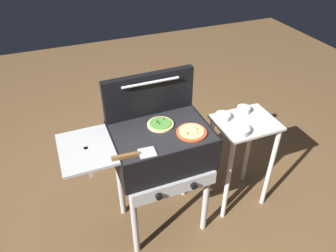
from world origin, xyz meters
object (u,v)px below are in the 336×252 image
object	(u,v)px
spatula	(134,155)
grill	(159,148)
topping_bowl_far	(243,110)
prep_table	(242,146)
topping_bowl_middle	(223,117)
pizza_cheese	(191,132)
pizza_veggie	(160,124)
topping_bowl_near	(241,131)

from	to	relation	value
spatula	grill	bearing A→B (deg)	38.30
spatula	topping_bowl_far	distance (m)	0.98
grill	spatula	world-z (taller)	spatula
prep_table	topping_bowl_middle	bearing A→B (deg)	148.72
pizza_cheese	prep_table	distance (m)	0.61
spatula	topping_bowl_far	bearing A→B (deg)	17.05
pizza_veggie	grill	bearing A→B (deg)	-118.36
pizza_veggie	pizza_cheese	world-z (taller)	pizza_cheese
grill	topping_bowl_middle	distance (m)	0.54
topping_bowl_far	topping_bowl_middle	bearing A→B (deg)	-173.11
pizza_veggie	pizza_cheese	xyz separation A→B (m)	(0.15, -0.15, 0.00)
spatula	topping_bowl_far	world-z (taller)	spatula
pizza_veggie	prep_table	xyz separation A→B (m)	(0.64, -0.05, -0.34)
pizza_veggie	topping_bowl_middle	world-z (taller)	pizza_veggie
spatula	topping_bowl_middle	world-z (taller)	spatula
prep_table	topping_bowl_middle	world-z (taller)	topping_bowl_middle
pizza_cheese	prep_table	world-z (taller)	pizza_cheese
topping_bowl_near	spatula	bearing A→B (deg)	-174.96
pizza_veggie	pizza_cheese	size ratio (longest dim) A/B	0.89
topping_bowl_far	spatula	bearing A→B (deg)	-162.95
pizza_veggie	topping_bowl_near	world-z (taller)	pizza_veggie
pizza_cheese	prep_table	bearing A→B (deg)	11.64
grill	topping_bowl_far	bearing A→B (deg)	9.20
grill	topping_bowl_middle	bearing A→B (deg)	10.03
pizza_veggie	spatula	world-z (taller)	pizza_veggie
prep_table	topping_bowl_near	world-z (taller)	topping_bowl_near
topping_bowl_near	topping_bowl_far	world-z (taller)	same
spatula	topping_bowl_near	xyz separation A→B (m)	(0.78, 0.07, -0.09)
grill	pizza_veggie	distance (m)	0.17
topping_bowl_near	pizza_veggie	bearing A→B (deg)	163.20
pizza_veggie	prep_table	distance (m)	0.73
pizza_cheese	prep_table	xyz separation A→B (m)	(0.49, 0.10, -0.35)
topping_bowl_near	topping_bowl_middle	size ratio (longest dim) A/B	1.12
grill	prep_table	bearing A→B (deg)	0.37
grill	spatula	bearing A→B (deg)	-141.70
pizza_veggie	topping_bowl_middle	xyz separation A→B (m)	(0.50, 0.04, -0.09)
prep_table	topping_bowl_far	distance (m)	0.28
topping_bowl_far	pizza_cheese	bearing A→B (deg)	-158.27
pizza_cheese	topping_bowl_near	size ratio (longest dim) A/B	1.63
grill	pizza_veggie	world-z (taller)	pizza_veggie
pizza_cheese	topping_bowl_middle	world-z (taller)	pizza_cheese
spatula	prep_table	bearing A→B (deg)	11.09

